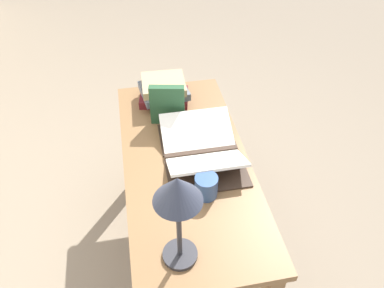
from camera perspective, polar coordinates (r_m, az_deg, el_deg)
ground_plane at (r=2.28m, az=-0.70°, el=-15.41°), size 12.00×12.00×0.00m
reading_desk at (r=1.79m, az=-0.87°, el=-5.17°), size 1.25×0.57×0.73m
open_book at (r=1.71m, az=1.44°, el=-0.80°), size 0.48×0.35×0.10m
book_stack_tall at (r=2.02m, az=-4.31°, el=8.09°), size 0.24×0.28×0.13m
book_standing_upright at (r=1.85m, az=-3.78°, el=5.97°), size 0.07×0.17×0.21m
reading_lamp at (r=1.14m, az=-2.17°, el=-8.26°), size 0.16×0.16×0.42m
coffee_mug at (r=1.53m, az=2.20°, el=-6.42°), size 0.11×0.11×0.10m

